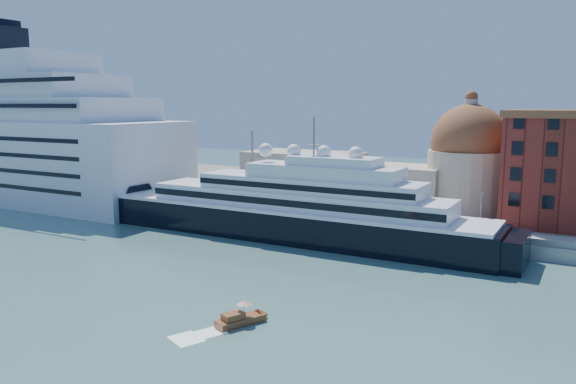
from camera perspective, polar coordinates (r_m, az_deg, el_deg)
The scene contains 9 objects.
ground at distance 90.75m, azimuth -4.21°, elevation -8.00°, with size 400.00×400.00×0.00m, color #3C6967.
quay at distance 119.37m, azimuth 4.80°, elevation -3.27°, with size 180.00×10.00×2.50m, color gray.
land at distance 157.06m, azimuth 10.99°, elevation -0.55°, with size 260.00×72.00×2.00m, color slate.
quay_fence at distance 114.99m, azimuth 3.88°, elevation -2.78°, with size 180.00×0.10×1.20m, color slate.
superyacht at distance 112.99m, azimuth -1.50°, elevation -2.07°, with size 94.16×13.05×28.14m.
service_barge at distance 129.51m, azimuth -13.89°, elevation -2.80°, with size 10.57×4.00×2.34m.
water_taxi at distance 69.65m, azimuth -4.95°, elevation -12.73°, with size 4.43×6.52×2.95m.
church at distance 137.46m, azimuth 11.38°, elevation 2.27°, with size 66.00×18.00×25.50m.
lamp_posts at distance 122.07m, azimuth -0.91°, elevation 1.13°, with size 120.80×2.40×18.00m.
Camera 1 is at (47.95, -72.40, 26.34)m, focal length 35.00 mm.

